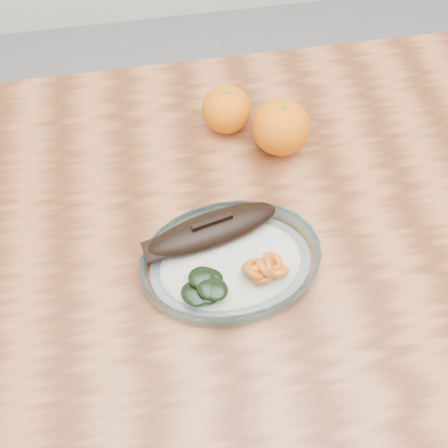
# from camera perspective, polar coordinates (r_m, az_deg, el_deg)

# --- Properties ---
(ground) EXTENTS (3.00, 3.00, 0.00)m
(ground) POSITION_cam_1_polar(r_m,az_deg,el_deg) (1.52, 3.26, -16.17)
(ground) COLOR slate
(ground) RESTS_ON ground
(dining_table) EXTENTS (1.20, 0.80, 0.75)m
(dining_table) POSITION_cam_1_polar(r_m,az_deg,el_deg) (0.91, 5.25, -4.98)
(dining_table) COLOR #602F16
(dining_table) RESTS_ON ground
(plated_meal) EXTENTS (0.48, 0.48, 0.08)m
(plated_meal) POSITION_cam_1_polar(r_m,az_deg,el_deg) (0.78, 0.62, -3.67)
(plated_meal) COLOR white
(plated_meal) RESTS_ON dining_table
(orange_left) EXTENTS (0.09, 0.09, 0.09)m
(orange_left) POSITION_cam_1_polar(r_m,az_deg,el_deg) (0.89, 5.83, 9.75)
(orange_left) COLOR orange
(orange_left) RESTS_ON dining_table
(orange_right) EXTENTS (0.08, 0.08, 0.08)m
(orange_right) POSITION_cam_1_polar(r_m,az_deg,el_deg) (0.92, 0.25, 11.57)
(orange_right) COLOR orange
(orange_right) RESTS_ON dining_table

